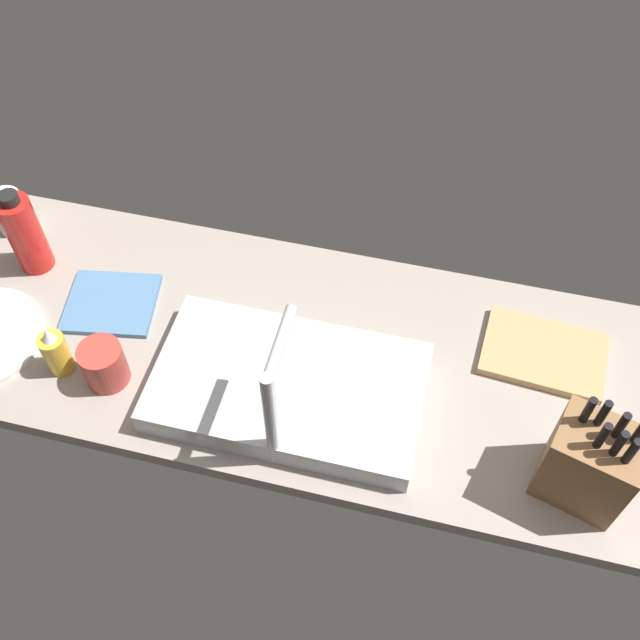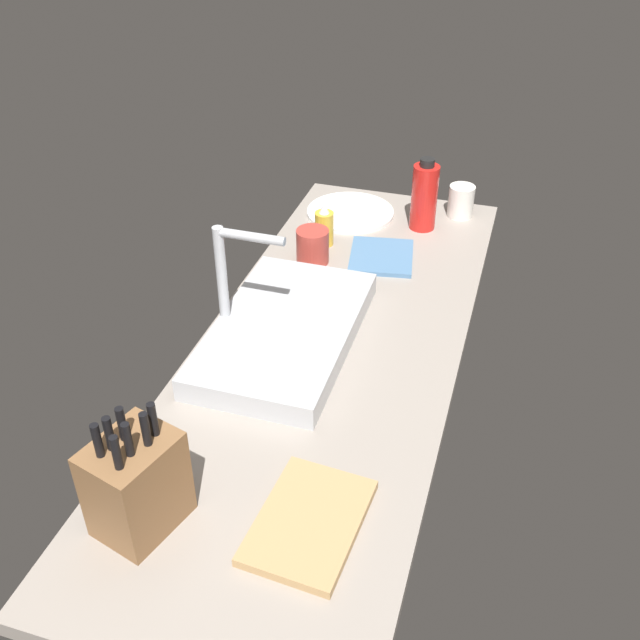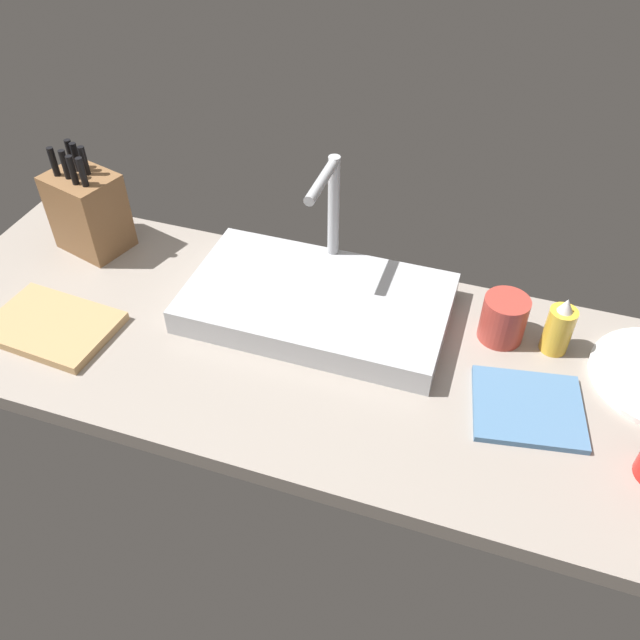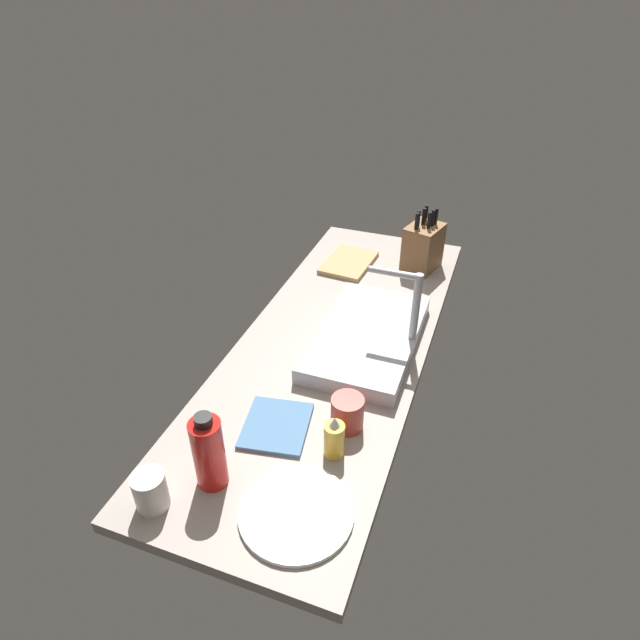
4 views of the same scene
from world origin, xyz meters
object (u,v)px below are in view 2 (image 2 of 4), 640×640
object	(u,v)px
sink_basin	(285,332)
cutting_board	(309,522)
faucet	(230,273)
dish_towel	(381,256)
knife_block	(136,483)
dinner_plate	(350,212)
coffee_mug	(461,201)
water_bottle	(424,196)
soap_bottle	(324,227)
ceramic_cup	(313,246)

from	to	relation	value
sink_basin	cutting_board	size ratio (longest dim) A/B	2.13
faucet	dish_towel	size ratio (longest dim) A/B	1.48
knife_block	dinner_plate	xyz separation A→B (cm)	(120.76, -3.86, -8.65)
faucet	sink_basin	bearing A→B (deg)	-85.39
dinner_plate	coffee_mug	distance (cm)	32.72
water_bottle	cutting_board	bearing A→B (deg)	-179.19
dinner_plate	soap_bottle	bearing A→B (deg)	173.43
knife_block	dinner_plate	size ratio (longest dim) A/B	0.93
water_bottle	coffee_mug	size ratio (longest dim) A/B	2.23
ceramic_cup	dish_towel	bearing A→B (deg)	-68.12
faucet	soap_bottle	bearing A→B (deg)	-8.87
soap_bottle	faucet	bearing A→B (deg)	171.13
water_bottle	ceramic_cup	distance (cm)	37.22
knife_block	ceramic_cup	xyz separation A→B (cm)	(91.22, -1.45, -4.60)
knife_block	ceramic_cup	size ratio (longest dim) A/B	2.60
ceramic_cup	faucet	bearing A→B (deg)	169.01
coffee_mug	cutting_board	bearing A→B (deg)	176.34
water_bottle	dish_towel	bearing A→B (deg)	161.19
knife_block	cutting_board	xyz separation A→B (cm)	(7.36, -27.34, -8.35)
dinner_plate	ceramic_cup	distance (cm)	29.92
dish_towel	ceramic_cup	xyz separation A→B (cm)	(-6.92, 17.22, 4.05)
sink_basin	soap_bottle	world-z (taller)	soap_bottle
dinner_plate	coffee_mug	size ratio (longest dim) A/B	2.75
water_bottle	dinner_plate	distance (cm)	23.81
coffee_mug	dish_towel	bearing A→B (deg)	152.22
sink_basin	dinner_plate	distance (cm)	65.55
knife_block	dish_towel	bearing A→B (deg)	5.06
water_bottle	soap_bottle	bearing A→B (deg)	126.19
dinner_plate	coffee_mug	xyz separation A→B (cm)	(8.64, -31.29, 4.11)
sink_basin	cutting_board	xyz separation A→B (cm)	(-47.93, -21.10, -1.81)
water_bottle	faucet	bearing A→B (deg)	154.03
soap_bottle	water_bottle	xyz separation A→B (cm)	(17.67, -24.15, 4.47)
knife_block	dinner_plate	world-z (taller)	knife_block
sink_basin	dinner_plate	size ratio (longest dim) A/B	2.01
knife_block	dish_towel	xyz separation A→B (cm)	(98.13, -18.67, -8.65)
dish_towel	dinner_plate	bearing A→B (deg)	33.21
dish_towel	coffee_mug	bearing A→B (deg)	-27.78
water_bottle	coffee_mug	distance (cm)	14.94
sink_basin	dish_towel	distance (cm)	44.66
soap_bottle	ceramic_cup	size ratio (longest dim) A/B	1.33
coffee_mug	water_bottle	bearing A→B (deg)	138.13
cutting_board	dish_towel	world-z (taller)	cutting_board
dish_towel	coffee_mug	xyz separation A→B (cm)	(31.27, -16.47, 4.11)
dish_towel	ceramic_cup	distance (cm)	19.00
sink_basin	water_bottle	world-z (taller)	water_bottle
coffee_mug	ceramic_cup	world-z (taller)	coffee_mug
dish_towel	ceramic_cup	world-z (taller)	ceramic_cup
cutting_board	dinner_plate	world-z (taller)	cutting_board
cutting_board	dinner_plate	size ratio (longest dim) A/B	0.94
sink_basin	soap_bottle	size ratio (longest dim) A/B	4.20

